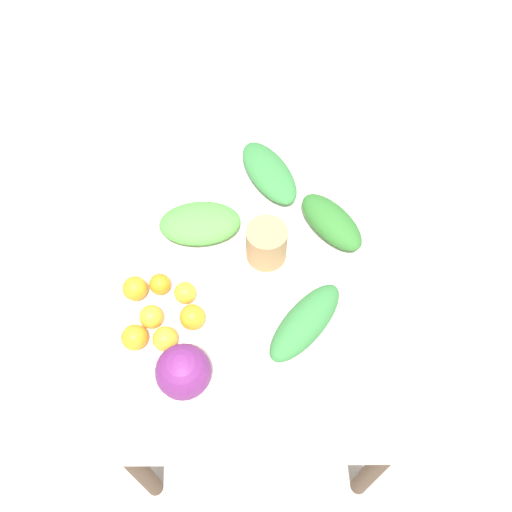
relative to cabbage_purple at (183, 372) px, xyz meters
name	(u,v)px	position (x,y,z in m)	size (l,w,h in m)	color
ground_plane	(256,346)	(-0.41, 0.20, -0.82)	(8.00, 8.00, 0.00)	#B2A899
dining_table	(256,274)	(-0.41, 0.20, -0.18)	(1.28, 0.90, 0.75)	silver
cabbage_purple	(183,372)	(0.00, 0.00, 0.00)	(0.16, 0.16, 0.16)	#6B2366
paper_bag	(267,244)	(-0.42, 0.24, -0.01)	(0.13, 0.13, 0.14)	#A87F51
greens_bunch_kale	(331,222)	(-0.53, 0.45, -0.04)	(0.27, 0.12, 0.08)	#2D6B28
greens_bunch_beet_tops	(305,322)	(-0.17, 0.35, -0.04)	(0.31, 0.12, 0.08)	#337538
greens_bunch_dandelion	(200,223)	(-0.52, 0.02, -0.04)	(0.27, 0.17, 0.08)	#4C933D
greens_bunch_chard	(269,173)	(-0.74, 0.25, -0.05)	(0.31, 0.14, 0.06)	#337538
orange_0	(160,284)	(-0.30, -0.10, -0.04)	(0.07, 0.07, 0.07)	orange
orange_1	(151,317)	(-0.19, -0.11, -0.04)	(0.07, 0.07, 0.07)	orange
orange_2	(165,339)	(-0.12, -0.06, -0.04)	(0.08, 0.08, 0.08)	orange
orange_3	(185,293)	(-0.27, -0.02, -0.04)	(0.07, 0.07, 0.07)	orange
orange_4	(134,338)	(-0.12, -0.16, -0.04)	(0.08, 0.08, 0.08)	orange
orange_5	(135,288)	(-0.28, -0.17, -0.04)	(0.08, 0.08, 0.08)	orange
orange_6	(192,317)	(-0.18, 0.01, -0.04)	(0.08, 0.08, 0.08)	orange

